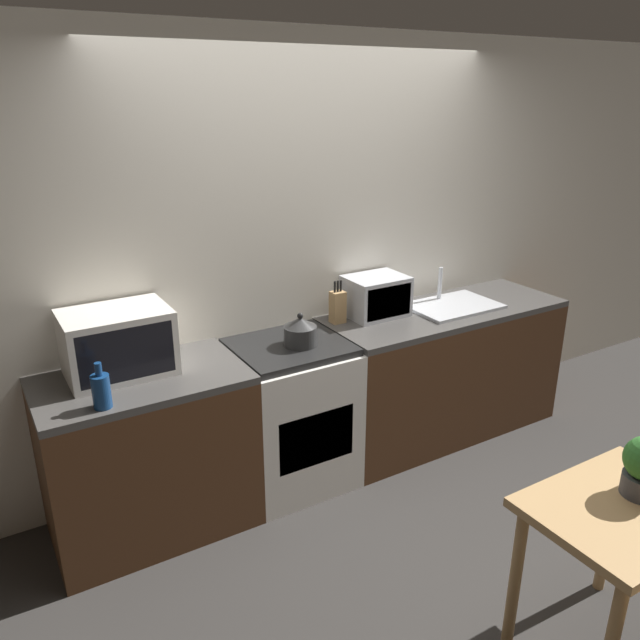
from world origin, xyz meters
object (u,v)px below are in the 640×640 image
object	(u,v)px
bottle	(101,390)
toaster_oven	(376,296)
kettle	(300,332)
dining_table	(620,532)
microwave	(118,343)
stove_range	(291,414)

from	to	relation	value
bottle	toaster_oven	distance (m)	1.83
kettle	dining_table	xyz separation A→B (m)	(0.49, -1.74, -0.37)
bottle	toaster_oven	xyz separation A→B (m)	(1.79, 0.37, 0.04)
microwave	dining_table	world-z (taller)	microwave
kettle	microwave	distance (m)	0.99
bottle	dining_table	world-z (taller)	bottle
stove_range	microwave	xyz separation A→B (m)	(-0.92, 0.10, 0.62)
toaster_oven	dining_table	size ratio (longest dim) A/B	0.51
stove_range	toaster_oven	bearing A→B (deg)	11.44
kettle	dining_table	world-z (taller)	kettle
kettle	bottle	size ratio (longest dim) A/B	0.87
toaster_oven	dining_table	bearing A→B (deg)	-95.14
dining_table	kettle	bearing A→B (deg)	105.60
bottle	dining_table	bearing A→B (deg)	-43.81
stove_range	toaster_oven	xyz separation A→B (m)	(0.71, 0.14, 0.58)
stove_range	kettle	distance (m)	0.54
stove_range	microwave	distance (m)	1.12
toaster_oven	bottle	bearing A→B (deg)	-168.41
stove_range	dining_table	distance (m)	1.87
microwave	bottle	xyz separation A→B (m)	(-0.17, -0.33, -0.08)
microwave	bottle	size ratio (longest dim) A/B	2.35
kettle	toaster_oven	xyz separation A→B (m)	(0.66, 0.19, 0.05)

